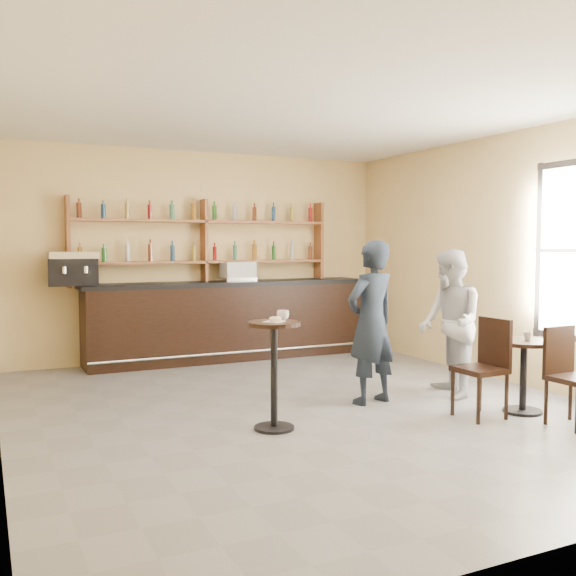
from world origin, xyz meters
name	(u,v)px	position (x,y,z in m)	size (l,w,h in m)	color
floor	(303,408)	(0.00, 0.00, 0.00)	(7.00, 7.00, 0.00)	slate
ceiling	(304,108)	(0.00, 0.00, 3.20)	(7.00, 7.00, 0.00)	white
wall_back	(202,255)	(0.00, 3.50, 1.60)	(7.00, 7.00, 0.00)	#E4C381
wall_right	(514,258)	(3.00, 0.00, 1.60)	(7.00, 7.00, 0.00)	#E4C381
shelf_unit	(204,242)	(0.00, 3.37, 1.81)	(4.00, 0.26, 1.40)	brown
liquor_bottles	(204,231)	(0.00, 3.37, 1.98)	(3.68, 0.10, 1.00)	#8C5919
bar_counter	(229,320)	(0.31, 3.15, 0.60)	(4.45, 0.87, 1.20)	black
espresso_machine	(73,269)	(-1.97, 3.15, 1.44)	(0.65, 0.42, 0.47)	black
pastry_case	(238,271)	(0.46, 3.15, 1.35)	(0.49, 0.39, 0.30)	silver
pedestal_table	(274,376)	(-0.61, -0.59, 0.52)	(0.50, 0.50, 1.04)	black
napkin	(274,321)	(-0.61, -0.59, 1.04)	(0.17, 0.17, 0.00)	white
donut	(275,319)	(-0.60, -0.60, 1.06)	(0.12, 0.12, 0.04)	#D48C4D
cup_pedestal	(283,315)	(-0.47, -0.49, 1.09)	(0.12, 0.12, 0.09)	white
man_main	(371,322)	(0.79, -0.12, 0.91)	(0.66, 0.43, 1.82)	black
cafe_table	(523,377)	(2.01, -1.16, 0.38)	(0.61, 0.61, 0.77)	black
cup_cafe	(528,336)	(2.06, -1.16, 0.81)	(0.10, 0.10, 0.09)	white
chair_west	(480,368)	(1.46, -1.11, 0.51)	(0.44, 0.44, 1.02)	black
chair_south	(574,378)	(2.06, -1.76, 0.48)	(0.42, 0.42, 0.96)	black
patron_second	(450,323)	(1.78, -0.25, 0.86)	(0.84, 0.65, 1.72)	#A6A7AC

